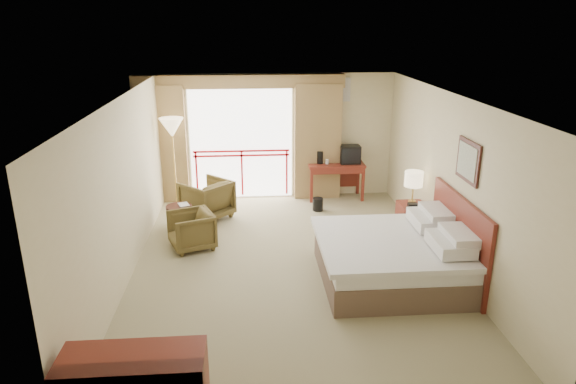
{
  "coord_description": "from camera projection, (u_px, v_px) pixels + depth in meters",
  "views": [
    {
      "loc": [
        -0.64,
        -7.44,
        3.76
      ],
      "look_at": [
        -0.02,
        0.4,
        1.12
      ],
      "focal_mm": 32.0,
      "sensor_mm": 36.0,
      "label": 1
    }
  ],
  "objects": [
    {
      "name": "floor",
      "position": [
        291.0,
        265.0,
        8.27
      ],
      "size": [
        7.0,
        7.0,
        0.0
      ],
      "primitive_type": "plane",
      "color": "#8F865F",
      "rests_on": "ground"
    },
    {
      "name": "ceiling",
      "position": [
        292.0,
        97.0,
        7.41
      ],
      "size": [
        7.0,
        7.0,
        0.0
      ],
      "primitive_type": "plane",
      "rotation": [
        3.14,
        0.0,
        0.0
      ],
      "color": "white",
      "rests_on": "wall_back"
    },
    {
      "name": "wall_back",
      "position": [
        278.0,
        137.0,
        11.15
      ],
      "size": [
        5.0,
        0.0,
        5.0
      ],
      "primitive_type": "plane",
      "rotation": [
        1.57,
        0.0,
        0.0
      ],
      "color": "beige",
      "rests_on": "ground"
    },
    {
      "name": "wall_front",
      "position": [
        325.0,
        307.0,
        4.54
      ],
      "size": [
        5.0,
        0.0,
        5.0
      ],
      "primitive_type": "plane",
      "rotation": [
        -1.57,
        0.0,
        0.0
      ],
      "color": "beige",
      "rests_on": "ground"
    },
    {
      "name": "wall_left",
      "position": [
        125.0,
        190.0,
        7.66
      ],
      "size": [
        0.0,
        7.0,
        7.0
      ],
      "primitive_type": "plane",
      "rotation": [
        1.57,
        0.0,
        1.57
      ],
      "color": "beige",
      "rests_on": "ground"
    },
    {
      "name": "wall_right",
      "position": [
        450.0,
        182.0,
        8.03
      ],
      "size": [
        0.0,
        7.0,
        7.0
      ],
      "primitive_type": "plane",
      "rotation": [
        1.57,
        0.0,
        -1.57
      ],
      "color": "beige",
      "rests_on": "ground"
    },
    {
      "name": "balcony_door",
      "position": [
        241.0,
        144.0,
        11.12
      ],
      "size": [
        2.4,
        0.0,
        2.4
      ],
      "primitive_type": "plane",
      "rotation": [
        1.57,
        0.0,
        0.0
      ],
      "color": "white",
      "rests_on": "wall_back"
    },
    {
      "name": "balcony_railing",
      "position": [
        242.0,
        162.0,
        11.22
      ],
      "size": [
        2.09,
        0.03,
        1.02
      ],
      "color": "red",
      "rests_on": "wall_back"
    },
    {
      "name": "curtain_left",
      "position": [
        163.0,
        145.0,
        10.86
      ],
      "size": [
        1.0,
        0.26,
        2.5
      ],
      "primitive_type": "cube",
      "color": "olive",
      "rests_on": "wall_back"
    },
    {
      "name": "curtain_right",
      "position": [
        317.0,
        142.0,
        11.1
      ],
      "size": [
        1.0,
        0.26,
        2.5
      ],
      "primitive_type": "cube",
      "color": "olive",
      "rests_on": "wall_back"
    },
    {
      "name": "valance",
      "position": [
        239.0,
        81.0,
        10.59
      ],
      "size": [
        4.4,
        0.22,
        0.28
      ],
      "primitive_type": "cube",
      "color": "olive",
      "rests_on": "wall_back"
    },
    {
      "name": "hvac_vent",
      "position": [
        339.0,
        90.0,
        10.9
      ],
      "size": [
        0.5,
        0.04,
        0.5
      ],
      "primitive_type": "cube",
      "color": "silver",
      "rests_on": "wall_back"
    },
    {
      "name": "bed",
      "position": [
        394.0,
        257.0,
        7.7
      ],
      "size": [
        2.13,
        2.06,
        0.97
      ],
      "color": "brown",
      "rests_on": "floor"
    },
    {
      "name": "headboard",
      "position": [
        458.0,
        238.0,
        7.68
      ],
      "size": [
        0.06,
        2.1,
        1.3
      ],
      "primitive_type": "cube",
      "color": "maroon",
      "rests_on": "wall_right"
    },
    {
      "name": "framed_art",
      "position": [
        468.0,
        161.0,
        7.3
      ],
      "size": [
        0.04,
        0.72,
        0.6
      ],
      "color": "black",
      "rests_on": "wall_right"
    },
    {
      "name": "nightstand",
      "position": [
        411.0,
        221.0,
        9.21
      ],
      "size": [
        0.46,
        0.54,
        0.65
      ],
      "primitive_type": "cube",
      "rotation": [
        0.0,
        0.0,
        0.0
      ],
      "color": "maroon",
      "rests_on": "floor"
    },
    {
      "name": "table_lamp",
      "position": [
        414.0,
        180.0,
        9.01
      ],
      "size": [
        0.32,
        0.32,
        0.57
      ],
      "rotation": [
        0.0,
        0.0,
        0.37
      ],
      "color": "tan",
      "rests_on": "nightstand"
    },
    {
      "name": "phone",
      "position": [
        413.0,
        205.0,
        8.95
      ],
      "size": [
        0.17,
        0.14,
        0.07
      ],
      "primitive_type": "cube",
      "rotation": [
        0.0,
        0.0,
        -0.06
      ],
      "color": "black",
      "rests_on": "nightstand"
    },
    {
      "name": "desk",
      "position": [
        335.0,
        170.0,
        11.26
      ],
      "size": [
        1.22,
        0.59,
        0.8
      ],
      "rotation": [
        0.0,
        0.0,
        -0.07
      ],
      "color": "maroon",
      "rests_on": "floor"
    },
    {
      "name": "tv",
      "position": [
        350.0,
        154.0,
        11.11
      ],
      "size": [
        0.43,
        0.34,
        0.39
      ],
      "rotation": [
        0.0,
        0.0,
        -0.05
      ],
      "color": "black",
      "rests_on": "desk"
    },
    {
      "name": "coffee_maker",
      "position": [
        320.0,
        157.0,
        11.09
      ],
      "size": [
        0.17,
        0.17,
        0.28
      ],
      "primitive_type": "cylinder",
      "rotation": [
        0.0,
        0.0,
        0.34
      ],
      "color": "black",
      "rests_on": "desk"
    },
    {
      "name": "cup",
      "position": [
        327.0,
        162.0,
        11.08
      ],
      "size": [
        0.09,
        0.09,
        0.1
      ],
      "primitive_type": "cylinder",
      "rotation": [
        0.0,
        0.0,
        0.36
      ],
      "color": "white",
      "rests_on": "desk"
    },
    {
      "name": "wastebasket",
      "position": [
        318.0,
        204.0,
        10.62
      ],
      "size": [
        0.22,
        0.22,
        0.27
      ],
      "primitive_type": "cylinder",
      "rotation": [
        0.0,
        0.0,
        0.05
      ],
      "color": "black",
      "rests_on": "floor"
    },
    {
      "name": "armchair_far",
      "position": [
        208.0,
        217.0,
        10.28
      ],
      "size": [
        1.19,
        1.19,
        0.77
      ],
      "primitive_type": "imported",
      "rotation": [
        0.0,
        0.0,
        -2.36
      ],
      "color": "#4D4021",
      "rests_on": "floor"
    },
    {
      "name": "armchair_near",
      "position": [
        193.0,
        248.0,
        8.92
      ],
      "size": [
        0.92,
        0.91,
        0.65
      ],
      "primitive_type": "imported",
      "rotation": [
        0.0,
        0.0,
        -1.21
      ],
      "color": "#4D4021",
      "rests_on": "floor"
    },
    {
      "name": "side_table",
      "position": [
        179.0,
        215.0,
        9.44
      ],
      "size": [
        0.48,
        0.48,
        0.52
      ],
      "rotation": [
        0.0,
        0.0,
        -0.21
      ],
      "color": "black",
      "rests_on": "floor"
    },
    {
      "name": "book",
      "position": [
        179.0,
        206.0,
        9.39
      ],
      "size": [
        0.25,
        0.28,
        0.02
      ],
      "primitive_type": "imported",
      "rotation": [
        0.0,
        0.0,
        0.36
      ],
      "color": "white",
      "rests_on": "side_table"
    },
    {
      "name": "floor_lamp",
      "position": [
        172.0,
        131.0,
        10.28
      ],
      "size": [
        0.49,
        0.49,
        1.9
      ],
      "rotation": [
        0.0,
        0.0,
        -0.08
      ],
      "color": "tan",
      "rests_on": "floor"
    }
  ]
}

